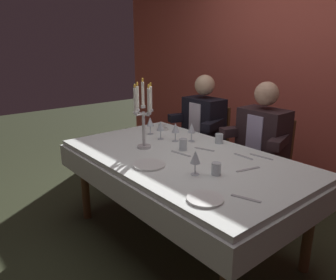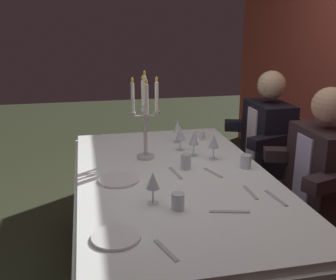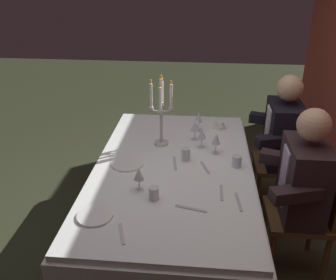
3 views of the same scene
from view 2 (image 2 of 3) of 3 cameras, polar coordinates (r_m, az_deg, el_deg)
The scene contains 21 objects.
dining_table at distance 2.37m, azimuth 0.98°, elevation -7.75°, with size 1.94×1.14×0.74m.
candelabra at distance 2.53m, azimuth -3.28°, elevation 3.12°, with size 0.19×0.19×0.56m.
dinner_plate_0 at distance 1.71m, azimuth -7.39°, elevation -13.52°, with size 0.20×0.20×0.01m, color white.
dinner_plate_1 at distance 2.26m, azimuth -6.99°, elevation -5.63°, with size 0.23×0.23×0.01m, color white.
wine_glass_0 at distance 2.90m, azimuth 1.37°, elevation 1.89°, with size 0.07×0.07×0.16m.
wine_glass_1 at distance 2.72m, azimuth 1.78°, elevation 0.83°, with size 0.07×0.07×0.16m.
wine_glass_2 at distance 1.94m, azimuth -2.17°, elevation -5.87°, with size 0.07×0.07×0.16m.
wine_glass_3 at distance 2.56m, azimuth 6.52°, elevation -0.27°, with size 0.07×0.07×0.16m.
wine_glass_4 at distance 2.61m, azimuth 3.70°, elevation 0.15°, with size 0.07×0.07×0.16m.
water_tumbler_0 at distance 2.40m, azimuth 2.55°, elevation -3.09°, with size 0.06×0.06×0.09m, color silver.
water_tumbler_1 at distance 2.47m, azimuth 11.00°, elevation -3.01°, with size 0.07×0.07×0.08m, color silver.
water_tumbler_2 at distance 1.92m, azimuth 1.42°, elevation -8.71°, with size 0.06×0.06×0.08m, color silver.
coffee_cup_0 at distance 3.02m, azimuth 4.55°, elevation 0.70°, with size 0.13×0.12×0.06m.
knife_0 at distance 1.93m, azimuth 8.75°, elevation -10.04°, with size 0.19×0.02×0.01m, color #B7B7BC.
knife_1 at distance 2.11m, azimuth 15.07°, elevation -7.95°, with size 0.19×0.02×0.01m, color #B7B7BC.
spoon_2 at distance 1.62m, azimuth -0.29°, elevation -15.41°, with size 0.17×0.02×0.01m, color #B7B7BC.
knife_3 at distance 2.35m, azimuth 1.09°, elevation -4.70°, with size 0.19×0.02×0.01m, color #B7B7BC.
spoon_4 at distance 2.14m, azimuth 11.64°, elevation -7.30°, with size 0.17×0.02×0.01m, color #B7B7BC.
spoon_5 at distance 2.37m, azimuth 6.42°, elevation -4.64°, with size 0.17×0.02×0.01m, color #B7B7BC.
seated_diner_0 at distance 3.18m, azimuth 14.07°, elevation 0.49°, with size 0.63×0.48×1.24m.
seated_diner_1 at distance 2.57m, azimuth 21.21°, elevation -4.14°, with size 0.63×0.48×1.24m.
Camera 2 is at (2.09, -0.48, 1.61)m, focal length 42.89 mm.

